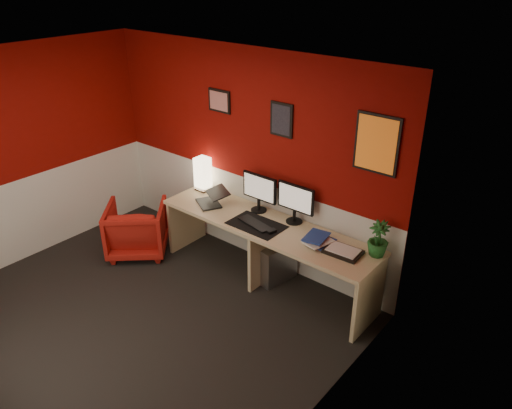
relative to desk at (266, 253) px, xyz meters
name	(u,v)px	position (x,y,z in m)	size (l,w,h in m)	color
ground	(135,321)	(-0.58, -1.41, -0.36)	(4.00, 3.50, 0.01)	black
ceiling	(101,72)	(-0.58, -1.41, 2.13)	(4.00, 3.50, 0.01)	white
wall_back	(246,158)	(-0.58, 0.34, 0.89)	(4.00, 0.01, 2.50)	maroon
wall_left	(11,160)	(-2.58, -1.41, 0.89)	(0.01, 3.50, 2.50)	maroon
wall_right	(304,299)	(1.42, -1.41, 0.89)	(0.01, 3.50, 2.50)	maroon
wainscot_back	(246,215)	(-0.58, 0.34, 0.14)	(4.00, 0.01, 1.00)	silver
wainscot_left	(25,219)	(-2.58, -1.41, 0.14)	(0.01, 3.50, 1.00)	silver
wainscot_right	(299,380)	(1.41, -1.41, 0.14)	(0.01, 3.50, 1.00)	silver
desk	(266,253)	(0.00, 0.00, 0.00)	(2.60, 0.65, 0.73)	tan
shoji_lamp	(203,175)	(-1.14, 0.20, 0.56)	(0.16, 0.16, 0.40)	#FFE5B2
laptop	(208,196)	(-0.82, -0.05, 0.47)	(0.33, 0.23, 0.22)	black
monitor_left	(259,187)	(-0.26, 0.19, 0.66)	(0.45, 0.06, 0.58)	black
monitor_right	(295,198)	(0.20, 0.23, 0.66)	(0.45, 0.06, 0.58)	black
desk_mat	(257,225)	(-0.07, -0.09, 0.37)	(0.60, 0.38, 0.01)	black
keyboard	(255,224)	(-0.09, -0.09, 0.38)	(0.42, 0.14, 0.02)	black
mouse	(271,231)	(0.16, -0.12, 0.39)	(0.06, 0.10, 0.03)	black
book_bottom	(313,239)	(0.58, 0.03, 0.38)	(0.21, 0.28, 0.03)	navy
book_middle	(311,238)	(0.57, 0.01, 0.40)	(0.20, 0.28, 0.02)	silver
book_top	(307,234)	(0.52, 0.00, 0.43)	(0.21, 0.28, 0.03)	navy
zen_tray	(343,252)	(0.94, 0.01, 0.38)	(0.35, 0.25, 0.03)	black
potted_plant	(378,239)	(1.21, 0.19, 0.54)	(0.20, 0.20, 0.36)	#19591E
pc_tower	(277,263)	(0.09, 0.09, -0.14)	(0.20, 0.45, 0.45)	#99999E
armchair	(137,229)	(-1.61, -0.52, -0.04)	(0.69, 0.71, 0.64)	#AF1E15
art_left	(219,101)	(-0.95, 0.33, 1.49)	(0.32, 0.02, 0.26)	red
art_center	(282,120)	(-0.07, 0.33, 1.44)	(0.28, 0.02, 0.36)	black
art_right	(377,144)	(1.01, 0.33, 1.42)	(0.44, 0.02, 0.56)	orange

